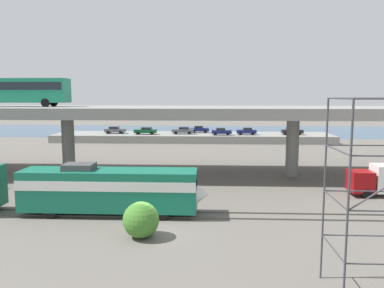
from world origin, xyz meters
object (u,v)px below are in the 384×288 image
at_px(parked_car_3, 146,131).
at_px(parked_car_6, 200,129).
at_px(parked_car_2, 292,131).
at_px(transit_bus_on_overpass, 19,90).
at_px(scaffolding_tower, 374,193).
at_px(train_locomotive, 118,188).
at_px(parked_car_5, 221,131).
at_px(parked_car_1, 183,130).
at_px(parked_car_0, 115,130).
at_px(parked_car_4, 247,131).

xyz_separation_m(parked_car_3, parked_car_6, (11.10, 4.06, -0.00)).
xyz_separation_m(parked_car_2, parked_car_6, (-19.18, 3.34, -0.00)).
xyz_separation_m(transit_bus_on_overpass, scaffolding_tower, (30.92, -28.20, -5.16)).
height_order(transit_bus_on_overpass, parked_car_3, transit_bus_on_overpass).
distance_m(transit_bus_on_overpass, parked_car_6, 43.41).
xyz_separation_m(train_locomotive, parked_car_6, (5.03, 53.26, 0.11)).
bearing_deg(parked_car_3, parked_car_6, -159.92).
bearing_deg(parked_car_5, parked_car_3, 177.25).
height_order(train_locomotive, parked_car_5, train_locomotive).
height_order(parked_car_5, parked_car_6, same).
height_order(transit_bus_on_overpass, parked_car_6, transit_bus_on_overpass).
height_order(transit_bus_on_overpass, parked_car_1, transit_bus_on_overpass).
distance_m(parked_car_0, parked_car_6, 18.11).
bearing_deg(parked_car_6, transit_bus_on_overpass, -119.30).
height_order(parked_car_2, parked_car_6, same).
relative_size(scaffolding_tower, parked_car_4, 2.39).
bearing_deg(transit_bus_on_overpass, train_locomotive, 134.64).
xyz_separation_m(transit_bus_on_overpass, parked_car_2, (40.06, 33.87, -8.01)).
height_order(train_locomotive, parked_car_2, train_locomotive).
bearing_deg(parked_car_2, parked_car_6, 170.12).
relative_size(transit_bus_on_overpass, parked_car_4, 3.00).
bearing_deg(parked_car_5, parked_car_2, 5.76).
distance_m(parked_car_1, parked_car_6, 4.47).
distance_m(transit_bus_on_overpass, parked_car_2, 53.06).
height_order(parked_car_1, parked_car_4, same).
relative_size(train_locomotive, parked_car_2, 3.51).
distance_m(parked_car_0, parked_car_1, 14.55).
bearing_deg(parked_car_4, parked_car_0, -2.75).
xyz_separation_m(parked_car_2, parked_car_3, (-30.27, -0.72, 0.00)).
distance_m(scaffolding_tower, parked_car_2, 62.81).
distance_m(parked_car_1, parked_car_3, 7.81).
bearing_deg(parked_car_3, parked_car_4, -179.79).
bearing_deg(parked_car_4, parked_car_3, 0.21).
relative_size(parked_car_0, parked_car_3, 0.92).
relative_size(scaffolding_tower, parked_car_3, 2.07).
bearing_deg(parked_car_3, train_locomotive, 97.03).
bearing_deg(scaffolding_tower, parked_car_5, 95.12).
bearing_deg(train_locomotive, transit_bus_on_overpass, 134.64).
bearing_deg(parked_car_2, parked_car_5, -174.24).
bearing_deg(parked_car_2, parked_car_1, 179.00).
bearing_deg(parked_car_2, parked_car_4, -176.09).
relative_size(parked_car_1, parked_car_3, 0.98).
xyz_separation_m(parked_car_0, parked_car_1, (14.55, -0.30, 0.00)).
xyz_separation_m(parked_car_5, parked_car_6, (-4.60, 4.81, -0.00)).
relative_size(scaffolding_tower, parked_car_1, 2.10).
bearing_deg(parked_car_1, parked_car_0, -1.18).
bearing_deg(parked_car_3, scaffolding_tower, 109.01).
height_order(parked_car_3, parked_car_5, same).
bearing_deg(train_locomotive, parked_car_0, 104.28).
xyz_separation_m(parked_car_2, parked_car_5, (-14.57, -1.47, -0.00)).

